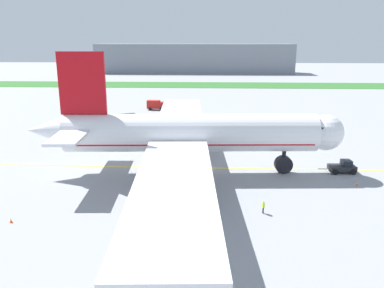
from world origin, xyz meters
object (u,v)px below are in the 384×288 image
(airliner_foreground, at_px, (187,134))
(service_truck_baggage_loader, at_px, (155,105))
(ground_crew_wingwalker_port, at_px, (187,219))
(traffic_cone_port_wing, at_px, (11,220))
(ground_crew_marshaller_front, at_px, (263,206))
(traffic_cone_near_nose, at_px, (357,184))
(service_truck_fuel_bowser, at_px, (125,120))
(pushback_tug, at_px, (343,167))

(airliner_foreground, height_order, service_truck_baggage_loader, airliner_foreground)
(ground_crew_wingwalker_port, distance_m, traffic_cone_port_wing, 20.95)
(ground_crew_marshaller_front, xyz_separation_m, traffic_cone_near_nose, (15.14, 10.17, -0.69))
(ground_crew_marshaller_front, xyz_separation_m, service_truck_fuel_bowser, (-27.63, 48.45, 0.68))
(ground_crew_wingwalker_port, height_order, service_truck_fuel_bowser, service_truck_fuel_bowser)
(traffic_cone_port_wing, distance_m, service_truck_baggage_loader, 76.49)
(traffic_cone_port_wing, bearing_deg, airliner_foreground, 43.11)
(airliner_foreground, bearing_deg, pushback_tug, 3.22)
(ground_crew_wingwalker_port, relative_size, traffic_cone_port_wing, 2.79)
(traffic_cone_near_nose, bearing_deg, service_truck_baggage_loader, 121.82)
(service_truck_fuel_bowser, bearing_deg, pushback_tug, -37.31)
(airliner_foreground, height_order, traffic_cone_near_nose, airliner_foreground)
(traffic_cone_port_wing, distance_m, service_truck_fuel_bowser, 52.44)
(traffic_cone_port_wing, bearing_deg, ground_crew_marshaller_front, 7.41)
(service_truck_baggage_loader, height_order, service_truck_fuel_bowser, service_truck_fuel_bowser)
(pushback_tug, bearing_deg, traffic_cone_port_wing, -156.10)
(ground_crew_marshaller_front, distance_m, traffic_cone_near_nose, 18.25)
(traffic_cone_port_wing, relative_size, service_truck_baggage_loader, 0.11)
(traffic_cone_port_wing, relative_size, service_truck_fuel_bowser, 0.10)
(traffic_cone_port_wing, bearing_deg, traffic_cone_near_nose, 17.28)
(traffic_cone_port_wing, bearing_deg, service_truck_fuel_bowser, 87.26)
(ground_crew_marshaller_front, bearing_deg, traffic_cone_port_wing, -172.59)
(pushback_tug, height_order, ground_crew_wingwalker_port, pushback_tug)
(traffic_cone_near_nose, bearing_deg, pushback_tug, 92.41)
(traffic_cone_port_wing, bearing_deg, service_truck_baggage_loader, 84.94)
(pushback_tug, bearing_deg, airliner_foreground, -176.78)
(ground_crew_wingwalker_port, relative_size, service_truck_baggage_loader, 0.31)
(airliner_foreground, distance_m, traffic_cone_near_nose, 26.61)
(airliner_foreground, xyz_separation_m, pushback_tug, (25.24, 1.42, -5.55))
(pushback_tug, distance_m, traffic_cone_near_nose, 5.92)
(airliner_foreground, bearing_deg, ground_crew_marshaller_front, -54.73)
(service_truck_baggage_loader, bearing_deg, pushback_tug, -55.74)
(ground_crew_marshaller_front, height_order, traffic_cone_port_wing, ground_crew_marshaller_front)
(airliner_foreground, bearing_deg, service_truck_fuel_bowser, 117.08)
(pushback_tug, bearing_deg, service_truck_fuel_bowser, 142.69)
(ground_crew_wingwalker_port, height_order, ground_crew_marshaller_front, ground_crew_wingwalker_port)
(pushback_tug, relative_size, ground_crew_wingwalker_port, 3.71)
(traffic_cone_port_wing, xyz_separation_m, service_truck_baggage_loader, (6.74, 76.18, 1.29))
(airliner_foreground, xyz_separation_m, traffic_cone_near_nose, (25.48, -4.45, -6.23))
(service_truck_baggage_loader, bearing_deg, traffic_cone_port_wing, -95.06)
(airliner_foreground, height_order, ground_crew_wingwalker_port, airliner_foreground)
(ground_crew_wingwalker_port, relative_size, traffic_cone_near_nose, 2.79)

